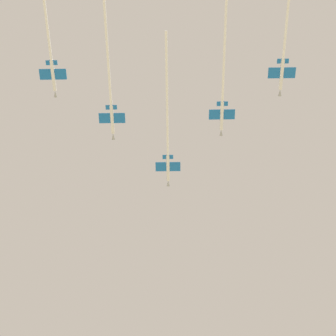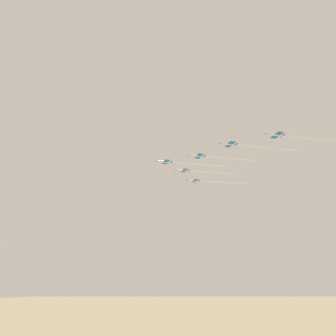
% 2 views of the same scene
% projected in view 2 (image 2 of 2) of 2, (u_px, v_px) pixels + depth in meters
% --- Properties ---
extents(jet_lead, '(51.92, 22.74, 2.62)m').
position_uv_depth(jet_lead, '(184.00, 163.00, 215.62)').
color(jet_lead, white).
extents(jet_port_inner, '(47.76, 21.09, 2.62)m').
position_uv_depth(jet_port_inner, '(215.00, 157.00, 201.52)').
color(jet_port_inner, white).
extents(jet_starboard_inner, '(47.19, 20.86, 2.62)m').
position_uv_depth(jet_starboard_inner, '(198.00, 171.00, 236.68)').
color(jet_starboard_inner, white).
extents(jet_port_outer, '(54.21, 23.65, 2.62)m').
position_uv_depth(jet_port_outer, '(251.00, 146.00, 188.58)').
color(jet_port_outer, white).
extents(jet_starboard_outer, '(52.96, 23.15, 2.62)m').
position_uv_depth(jet_starboard_outer, '(210.00, 182.00, 256.75)').
color(jet_starboard_outer, white).
extents(jet_center_rear, '(50.29, 22.10, 2.62)m').
position_uv_depth(jet_center_rear, '(297.00, 137.00, 175.33)').
color(jet_center_rear, white).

